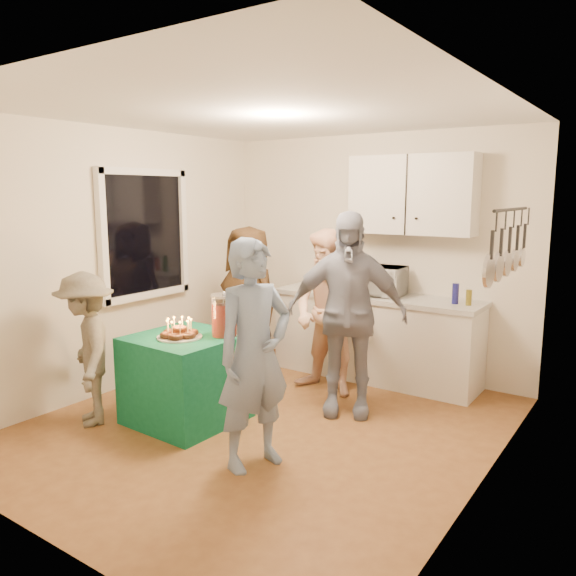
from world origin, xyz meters
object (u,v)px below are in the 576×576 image
Objects in this scene: counter at (375,339)px; man_birthday at (254,355)px; party_table at (186,378)px; child_near_left at (87,349)px; woman_back_center at (330,313)px; microwave at (378,280)px; woman_back_right at (346,314)px; punch_jar at (225,316)px; woman_back_left at (248,304)px.

counter is 2.33m from man_birthday.
party_table is at bearing 91.06° from man_birthday.
woman_back_center is at bearing 86.13° from child_near_left.
party_table is 0.51× the size of man_birthday.
party_table is at bearing -113.04° from counter.
microwave is 0.42× the size of child_near_left.
child_near_left is at bearing -164.10° from woman_back_right.
microwave is at bearing 72.11° from punch_jar.
woman_back_right is at bearing -84.15° from microwave.
woman_back_center is 2.25m from child_near_left.
woman_back_center is (-0.32, 1.60, -0.02)m from man_birthday.
punch_jar is at bearing -106.43° from woman_back_center.
woman_back_right reaches higher than man_birthday.
man_birthday is at bearing -86.18° from counter.
woman_back_right is 2.26m from child_near_left.
party_table is 0.64× the size of child_near_left.
party_table is at bearing -114.22° from woman_back_center.
woman_back_right reaches higher than woman_back_left.
man_birthday is 1.26× the size of child_near_left.
woman_back_center is 1.24× the size of child_near_left.
woman_back_left is 1.24× the size of child_near_left.
man_birthday is at bearing -117.28° from woman_back_right.
party_table is 1.26m from woman_back_left.
woman_back_left reaches higher than party_table.
punch_jar is 0.88m from man_birthday.
party_table is 0.52× the size of woman_back_left.
microwave reaches higher than punch_jar.
woman_back_left reaches higher than counter.
punch_jar is (-0.56, -1.78, 0.50)m from counter.
woman_back_right reaches higher than child_near_left.
child_near_left is at bearing -141.69° from party_table.
woman_back_right is (1.28, -0.21, 0.09)m from woman_back_left.
party_table is at bearing -71.38° from woman_back_left.
woman_back_left reaches higher than child_near_left.
child_near_left is (-1.51, -2.49, -0.40)m from microwave.
woman_back_left is 1.74m from child_near_left.
counter is 0.63m from microwave.
microwave is 2.94m from child_near_left.
microwave is (0.02, 0.00, 0.63)m from counter.
man_birthday is 1.63m from woman_back_center.
counter is 1.93m from punch_jar.
punch_jar is 1.21m from child_near_left.
man_birthday is (0.15, -2.29, 0.40)m from counter.
microwave is at bearing 66.59° from party_table.
microwave is at bearing 91.24° from child_near_left.
woman_back_right is (0.05, 1.26, 0.08)m from man_birthday.
microwave is 1.06m from woman_back_right.
woman_back_left is 0.92m from woman_back_center.
woman_back_left is (-0.23, 1.16, 0.44)m from party_table.
woman_back_center reaches higher than punch_jar.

